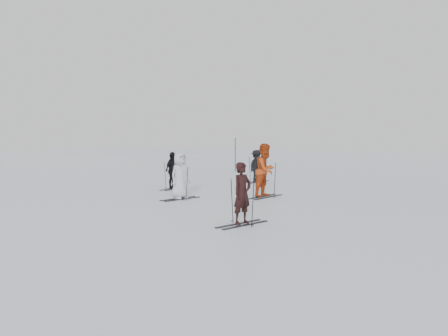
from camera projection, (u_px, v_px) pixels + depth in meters
The scene contains 12 objects.
ground at pixel (212, 196), 16.57m from camera, with size 120.00×120.00×0.00m, color silver.
skier_near_dark at pixel (242, 194), 11.03m from camera, with size 0.57×0.37×1.56m, color black.
skier_red at pixel (266, 171), 16.15m from camera, with size 0.95×0.74×1.96m, color #B23E14.
skier_grey at pixel (180, 176), 15.62m from camera, with size 0.81×0.53×1.66m, color silver.
skier_uphill_left at pixel (172, 171), 18.77m from camera, with size 0.92×0.38×1.57m, color black.
skier_uphill_far at pixel (257, 166), 21.64m from camera, with size 1.02×0.58×1.57m, color black.
skis_near_dark at pixel (242, 201), 11.04m from camera, with size 0.87×1.64×1.20m, color black, non-canonical shape.
skis_red at pixel (265, 179), 16.17m from camera, with size 0.97×1.83×1.33m, color black, non-canonical shape.
skis_grey at pixel (180, 182), 15.64m from camera, with size 0.88×1.67×1.22m, color black, non-canonical shape.
skis_uphill_left at pixel (172, 176), 18.79m from camera, with size 0.84×1.58×1.15m, color black, non-canonical shape.
skis_uphill_far at pixel (257, 169), 21.65m from camera, with size 0.96×1.80×1.32m, color black, non-canonical shape.
piste_marker at pixel (235, 155), 28.64m from camera, with size 0.05×0.05×2.19m, color black.
Camera 1 is at (8.21, -14.27, 2.21)m, focal length 35.00 mm.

